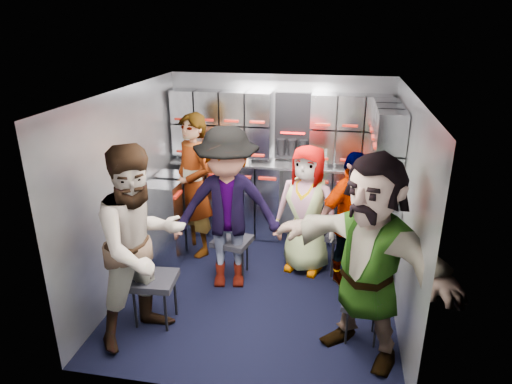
% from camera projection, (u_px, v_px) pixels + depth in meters
% --- Properties ---
extents(floor, '(3.00, 3.00, 0.00)m').
position_uv_depth(floor, '(259.00, 288.00, 4.95)').
color(floor, black).
rests_on(floor, ground).
extents(wall_back, '(2.80, 0.04, 2.10)m').
position_uv_depth(wall_back, '(279.00, 157.00, 5.94)').
color(wall_back, '#989DA6').
rests_on(wall_back, ground).
extents(wall_left, '(0.04, 3.00, 2.10)m').
position_uv_depth(wall_left, '(128.00, 190.00, 4.81)').
color(wall_left, '#989DA6').
rests_on(wall_left, ground).
extents(wall_right, '(0.04, 3.00, 2.10)m').
position_uv_depth(wall_right, '(404.00, 209.00, 4.33)').
color(wall_right, '#989DA6').
rests_on(wall_right, ground).
extents(ceiling, '(2.80, 3.00, 0.02)m').
position_uv_depth(ceiling, '(259.00, 93.00, 4.19)').
color(ceiling, silver).
rests_on(ceiling, wall_back).
extents(cart_bank_back, '(2.68, 0.38, 0.99)m').
position_uv_depth(cart_bank_back, '(276.00, 202.00, 5.95)').
color(cart_bank_back, '#9FA4AF').
rests_on(cart_bank_back, ground).
extents(cart_bank_left, '(0.38, 0.76, 0.99)m').
position_uv_depth(cart_bank_left, '(170.00, 218.00, 5.48)').
color(cart_bank_left, '#9FA4AF').
rests_on(cart_bank_left, ground).
extents(counter, '(2.68, 0.42, 0.03)m').
position_uv_depth(counter, '(277.00, 164.00, 5.76)').
color(counter, silver).
rests_on(counter, cart_bank_back).
extents(locker_bank_back, '(2.68, 0.28, 0.82)m').
position_uv_depth(locker_bank_back, '(278.00, 126.00, 5.65)').
color(locker_bank_back, '#9FA4AF').
rests_on(locker_bank_back, wall_back).
extents(locker_bank_right, '(0.28, 1.00, 0.82)m').
position_uv_depth(locker_bank_right, '(386.00, 144.00, 4.84)').
color(locker_bank_right, '#9FA4AF').
rests_on(locker_bank_right, wall_right).
extents(right_cabinet, '(0.28, 1.20, 1.00)m').
position_uv_depth(right_cabinet, '(378.00, 232.00, 5.10)').
color(right_cabinet, '#9FA4AF').
rests_on(right_cabinet, ground).
extents(coffee_niche, '(0.46, 0.16, 0.84)m').
position_uv_depth(coffee_niche, '(293.00, 127.00, 5.68)').
color(coffee_niche, black).
rests_on(coffee_niche, wall_back).
extents(red_latch_strip, '(2.60, 0.02, 0.03)m').
position_uv_depth(red_latch_strip, '(274.00, 179.00, 5.63)').
color(red_latch_strip, '#9E180E').
rests_on(red_latch_strip, cart_bank_back).
extents(jump_seat_near_left, '(0.44, 0.42, 0.48)m').
position_uv_depth(jump_seat_near_left, '(154.00, 282.00, 4.27)').
color(jump_seat_near_left, black).
rests_on(jump_seat_near_left, ground).
extents(jump_seat_mid_left, '(0.45, 0.44, 0.46)m').
position_uv_depth(jump_seat_mid_left, '(232.00, 243.00, 5.07)').
color(jump_seat_mid_left, black).
rests_on(jump_seat_mid_left, ground).
extents(jump_seat_center, '(0.46, 0.45, 0.48)m').
position_uv_depth(jump_seat_center, '(307.00, 229.00, 5.37)').
color(jump_seat_center, black).
rests_on(jump_seat_center, ground).
extents(jump_seat_mid_right, '(0.51, 0.50, 0.50)m').
position_uv_depth(jump_seat_mid_right, '(348.00, 237.00, 5.11)').
color(jump_seat_mid_right, black).
rests_on(jump_seat_mid_right, ground).
extents(jump_seat_near_right, '(0.38, 0.36, 0.40)m').
position_uv_depth(jump_seat_near_right, '(362.00, 305.00, 4.06)').
color(jump_seat_near_right, black).
rests_on(jump_seat_near_right, ground).
extents(attendant_standing, '(0.75, 0.73, 1.74)m').
position_uv_depth(attendant_standing, '(194.00, 186.00, 5.43)').
color(attendant_standing, black).
rests_on(attendant_standing, ground).
extents(attendant_arc_a, '(1.07, 1.12, 1.81)m').
position_uv_depth(attendant_arc_a, '(141.00, 246.00, 3.93)').
color(attendant_arc_a, black).
rests_on(attendant_arc_a, ground).
extents(attendant_arc_b, '(1.24, 0.84, 1.76)m').
position_uv_depth(attendant_arc_b, '(228.00, 210.00, 4.73)').
color(attendant_arc_b, black).
rests_on(attendant_arc_b, ground).
extents(attendant_arc_c, '(0.82, 0.65, 1.48)m').
position_uv_depth(attendant_arc_c, '(307.00, 210.00, 5.09)').
color(attendant_arc_c, black).
rests_on(attendant_arc_c, ground).
extents(attendant_arc_d, '(0.91, 0.83, 1.49)m').
position_uv_depth(attendant_arc_d, '(350.00, 219.00, 4.84)').
color(attendant_arc_d, black).
rests_on(attendant_arc_d, ground).
extents(attendant_arc_e, '(1.69, 1.41, 1.82)m').
position_uv_depth(attendant_arc_e, '(369.00, 260.00, 3.70)').
color(attendant_arc_e, black).
rests_on(attendant_arc_e, ground).
extents(bottle_left, '(0.07, 0.07, 0.26)m').
position_uv_depth(bottle_left, '(209.00, 150.00, 5.81)').
color(bottle_left, white).
rests_on(bottle_left, counter).
extents(bottle_mid, '(0.07, 0.07, 0.25)m').
position_uv_depth(bottle_mid, '(249.00, 153.00, 5.73)').
color(bottle_mid, white).
rests_on(bottle_mid, counter).
extents(bottle_right, '(0.07, 0.07, 0.23)m').
position_uv_depth(bottle_right, '(326.00, 158.00, 5.57)').
color(bottle_right, white).
rests_on(bottle_right, counter).
extents(cup_left, '(0.07, 0.07, 0.11)m').
position_uv_depth(cup_left, '(246.00, 159.00, 5.75)').
color(cup_left, '#CCB090').
rests_on(cup_left, counter).
extents(cup_right, '(0.07, 0.07, 0.10)m').
position_uv_depth(cup_right, '(373.00, 165.00, 5.48)').
color(cup_right, '#CCB090').
rests_on(cup_right, counter).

